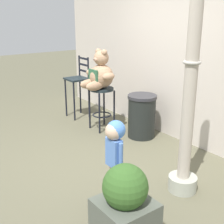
{
  "coord_description": "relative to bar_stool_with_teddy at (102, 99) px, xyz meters",
  "views": [
    {
      "loc": [
        3.4,
        -2.15,
        2.06
      ],
      "look_at": [
        -0.07,
        0.39,
        0.66
      ],
      "focal_mm": 49.59,
      "sensor_mm": 36.0,
      "label": 1
    }
  ],
  "objects": [
    {
      "name": "bar_chair_empty",
      "position": [
        -0.87,
        0.03,
        0.15
      ],
      "size": [
        0.4,
        0.4,
        1.21
      ],
      "color": "#1C262B",
      "rests_on": "ground_plane"
    },
    {
      "name": "trash_bin",
      "position": [
        0.7,
        0.34,
        -0.19
      ],
      "size": [
        0.49,
        0.49,
        0.74
      ],
      "color": "black",
      "rests_on": "ground_plane"
    },
    {
      "name": "teddy_bear",
      "position": [
        0.0,
        -0.03,
        0.46
      ],
      "size": [
        0.65,
        0.58,
        0.68
      ],
      "color": "tan",
      "rests_on": "bar_stool_with_teddy"
    },
    {
      "name": "planter_with_shrub",
      "position": [
        2.47,
        -1.43,
        -0.22
      ],
      "size": [
        0.51,
        0.51,
        0.74
      ],
      "color": "#51574C",
      "rests_on": "ground_plane"
    },
    {
      "name": "lamppost",
      "position": [
        2.26,
        -0.38,
        0.48
      ],
      "size": [
        0.34,
        0.34,
        2.66
      ],
      "color": "#A3A797",
      "rests_on": "ground_plane"
    },
    {
      "name": "child_walking",
      "position": [
        1.86,
        -1.1,
        0.11
      ],
      "size": [
        0.29,
        0.23,
        0.92
      ],
      "rotation": [
        0.0,
        0.0,
        3.13
      ],
      "color": "#D8A3A9",
      "rests_on": "ground_plane"
    },
    {
      "name": "bar_stool_with_teddy",
      "position": [
        0.0,
        0.0,
        0.0
      ],
      "size": [
        0.43,
        0.43,
        0.77
      ],
      "color": "#1C262B",
      "rests_on": "ground_plane"
    },
    {
      "name": "building_wall",
      "position": [
        1.0,
        0.91,
        0.94
      ],
      "size": [
        6.4,
        0.3,
        3.0
      ],
      "primitive_type": "cube",
      "color": "beige",
      "rests_on": "ground_plane"
    },
    {
      "name": "ground_plane",
      "position": [
        1.0,
        -0.85,
        -0.56
      ],
      "size": [
        24.0,
        24.0,
        0.0
      ],
      "primitive_type": "plane",
      "color": "#5C5A44"
    }
  ]
}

